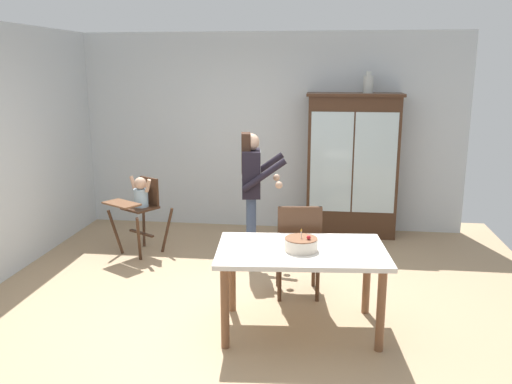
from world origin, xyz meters
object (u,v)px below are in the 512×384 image
at_px(ceramic_vase, 368,84).
at_px(dining_chair_far_side, 299,244).
at_px(china_cabinet, 352,165).
at_px(birthday_cake, 301,244).
at_px(adult_person, 252,183).
at_px(high_chair_with_toddler, 140,201).
at_px(dining_table, 301,260).

relative_size(ceramic_vase, dining_chair_far_side, 0.28).
distance_m(china_cabinet, ceramic_vase, 1.08).
xyz_separation_m(china_cabinet, birthday_cake, (-0.54, -2.84, -0.17)).
bearing_deg(birthday_cake, ceramic_vase, 76.07).
height_order(adult_person, birthday_cake, adult_person).
relative_size(high_chair_with_toddler, adult_person, 0.62).
distance_m(china_cabinet, birthday_cake, 2.90).
relative_size(high_chair_with_toddler, dining_table, 0.63).
height_order(high_chair_with_toddler, adult_person, adult_person).
bearing_deg(china_cabinet, birthday_cake, -100.83).
bearing_deg(china_cabinet, dining_table, -100.92).
height_order(ceramic_vase, adult_person, ceramic_vase).
relative_size(adult_person, birthday_cake, 5.47).
distance_m(dining_table, dining_chair_far_side, 0.66).
relative_size(high_chair_with_toddler, birthday_cake, 3.39).
xyz_separation_m(ceramic_vase, adult_person, (-1.33, -1.31, -1.06)).
xyz_separation_m(china_cabinet, dining_chair_far_side, (-0.60, -2.16, -0.40)).
distance_m(ceramic_vase, high_chair_with_toddler, 3.24).
distance_m(birthday_cake, dining_chair_far_side, 0.73).
bearing_deg(ceramic_vase, high_chair_with_toddler, -158.14).
bearing_deg(adult_person, dining_chair_far_side, -154.68).
relative_size(china_cabinet, high_chair_with_toddler, 2.01).
xyz_separation_m(ceramic_vase, dining_table, (-0.70, -2.81, -1.39)).
relative_size(china_cabinet, ceramic_vase, 7.06).
bearing_deg(high_chair_with_toddler, china_cabinet, 54.20).
distance_m(high_chair_with_toddler, dining_table, 2.65).
xyz_separation_m(high_chair_with_toddler, adult_person, (1.39, -0.22, 0.31)).
relative_size(adult_person, dining_chair_far_side, 1.59).
height_order(high_chair_with_toddler, dining_table, high_chair_with_toddler).
xyz_separation_m(china_cabinet, ceramic_vase, (0.16, 0.00, 1.07)).
bearing_deg(birthday_cake, adult_person, 112.27).
bearing_deg(dining_table, adult_person, 112.89).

